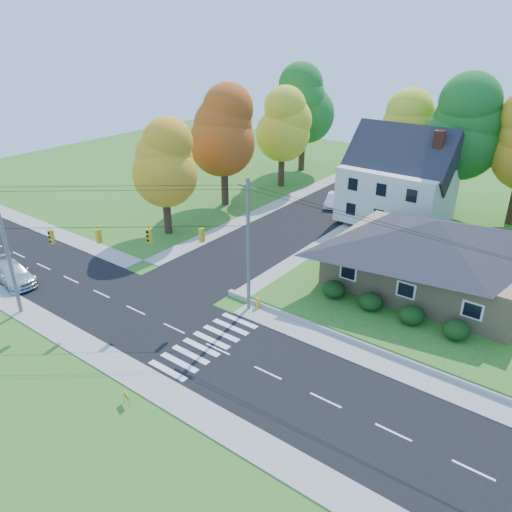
{
  "coord_description": "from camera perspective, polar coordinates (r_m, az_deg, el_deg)",
  "views": [
    {
      "loc": [
        18.04,
        -19.78,
        19.23
      ],
      "look_at": [
        -2.94,
        8.0,
        2.86
      ],
      "focal_mm": 35.0,
      "sensor_mm": 36.0,
      "label": 1
    }
  ],
  "objects": [
    {
      "name": "silver_sedan",
      "position": [
        44.95,
        -26.07,
        -1.77
      ],
      "size": [
        5.68,
        2.96,
        1.57
      ],
      "primitive_type": "imported",
      "rotation": [
        0.0,
        0.0,
        1.43
      ],
      "color": "silver",
      "rests_on": "road_main"
    },
    {
      "name": "tree_lot_0",
      "position": [
        58.42,
        16.79,
        13.38
      ],
      "size": [
        6.72,
        6.72,
        12.51
      ],
      "color": "#3F2A19",
      "rests_on": "lawn"
    },
    {
      "name": "white_car",
      "position": [
        58.31,
        8.95,
        6.38
      ],
      "size": [
        2.64,
        4.6,
        1.44
      ],
      "primitive_type": "imported",
      "rotation": [
        0.0,
        0.0,
        0.27
      ],
      "color": "white",
      "rests_on": "road_cross"
    },
    {
      "name": "yard_sign",
      "position": [
        29.42,
        -14.66,
        -15.19
      ],
      "size": [
        0.61,
        0.25,
        0.79
      ],
      "color": "black",
      "rests_on": "ground"
    },
    {
      "name": "road_main",
      "position": [
        32.96,
        -4.38,
        -10.58
      ],
      "size": [
        90.0,
        8.0,
        0.02
      ],
      "primitive_type": "cube",
      "color": "black",
      "rests_on": "ground"
    },
    {
      "name": "road_cross",
      "position": [
        56.07,
        7.0,
        4.94
      ],
      "size": [
        8.0,
        44.0,
        0.02
      ],
      "primitive_type": "cube",
      "color": "black",
      "rests_on": "ground"
    },
    {
      "name": "sidewalk_north",
      "position": [
        36.16,
        0.86,
        -6.87
      ],
      "size": [
        90.0,
        2.0,
        0.08
      ],
      "primitive_type": "cube",
      "color": "#9C9A90",
      "rests_on": "ground"
    },
    {
      "name": "ranch_house",
      "position": [
        40.45,
        19.58,
        0.39
      ],
      "size": [
        14.6,
        10.6,
        5.4
      ],
      "color": "tan",
      "rests_on": "lawn"
    },
    {
      "name": "traffic_infrastructure",
      "position": [
        31.24,
        -3.27,
        -1.66
      ],
      "size": [
        38.1,
        10.66,
        10.0
      ],
      "color": "#666059",
      "rests_on": "ground"
    },
    {
      "name": "tree_west_3",
      "position": [
        71.05,
        5.46,
        16.89
      ],
      "size": [
        7.84,
        7.84,
        14.6
      ],
      "color": "#3F2A19",
      "rests_on": "ground"
    },
    {
      "name": "tree_west_2",
      "position": [
        63.56,
        3.03,
        14.8
      ],
      "size": [
        6.72,
        6.72,
        12.51
      ],
      "color": "#3F2A19",
      "rests_on": "ground"
    },
    {
      "name": "tree_west_0",
      "position": [
        48.82,
        -10.57,
        10.44
      ],
      "size": [
        6.16,
        6.16,
        11.47
      ],
      "color": "#3F2A19",
      "rests_on": "ground"
    },
    {
      "name": "ground",
      "position": [
        32.96,
        -4.38,
        -10.59
      ],
      "size": [
        120.0,
        120.0,
        0.0
      ],
      "primitive_type": "plane",
      "color": "#3D7923"
    },
    {
      "name": "colonial_house",
      "position": [
        53.12,
        15.93,
        8.21
      ],
      "size": [
        10.4,
        8.4,
        9.6
      ],
      "color": "silver",
      "rests_on": "lawn"
    },
    {
      "name": "tree_lot_1",
      "position": [
        55.45,
        22.45,
        13.36
      ],
      "size": [
        7.84,
        7.84,
        14.6
      ],
      "color": "#3F2A19",
      "rests_on": "lawn"
    },
    {
      "name": "tree_west_1",
      "position": [
        56.22,
        -3.76,
        14.09
      ],
      "size": [
        7.28,
        7.28,
        13.56
      ],
      "color": "#3F2A19",
      "rests_on": "ground"
    },
    {
      "name": "lawn",
      "position": [
        45.26,
        27.04,
        -2.58
      ],
      "size": [
        30.0,
        30.0,
        0.5
      ],
      "primitive_type": "cube",
      "color": "#3D7923",
      "rests_on": "ground"
    },
    {
      "name": "fire_hydrant",
      "position": [
        36.96,
        0.2,
        -5.41
      ],
      "size": [
        0.51,
        0.39,
        0.88
      ],
      "color": "yellow",
      "rests_on": "ground"
    },
    {
      "name": "sidewalk_south",
      "position": [
        30.2,
        -10.84,
        -14.81
      ],
      "size": [
        90.0,
        2.0,
        0.08
      ],
      "primitive_type": "cube",
      "color": "#9C9A90",
      "rests_on": "ground"
    },
    {
      "name": "hedge_row",
      "position": [
        36.24,
        15.13,
        -5.74
      ],
      "size": [
        10.7,
        1.7,
        1.27
      ],
      "color": "#163A10",
      "rests_on": "lawn"
    }
  ]
}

